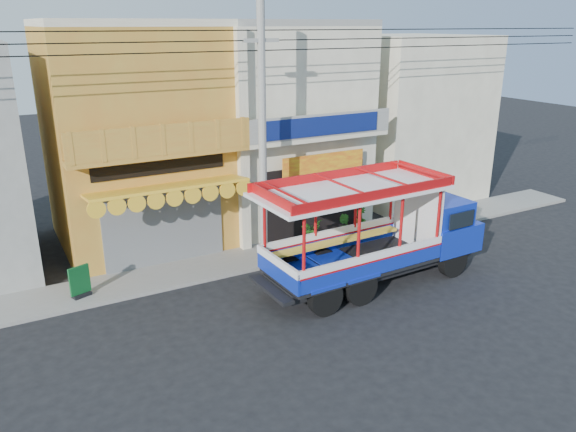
% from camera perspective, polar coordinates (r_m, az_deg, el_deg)
% --- Properties ---
extents(ground, '(90.00, 90.00, 0.00)m').
position_cam_1_polar(ground, '(17.79, 5.33, -8.18)').
color(ground, black).
rests_on(ground, ground).
extents(sidewalk, '(30.00, 2.00, 0.12)m').
position_cam_1_polar(sidewalk, '(20.87, -0.82, -3.67)').
color(sidewalk, slate).
rests_on(sidewalk, ground).
extents(shophouse_left, '(6.00, 7.50, 8.24)m').
position_cam_1_polar(shophouse_left, '(21.93, -15.26, 7.84)').
color(shophouse_left, '#BB7629').
rests_on(shophouse_left, ground).
extents(shophouse_right, '(6.00, 6.75, 8.24)m').
position_cam_1_polar(shophouse_right, '(24.03, -1.13, 9.42)').
color(shophouse_right, '#C1B79E').
rests_on(shophouse_right, ground).
extents(party_pilaster, '(0.35, 0.30, 8.00)m').
position_cam_1_polar(party_pilaster, '(20.01, -4.58, 7.11)').
color(party_pilaster, '#C1B79E').
rests_on(party_pilaster, ground).
extents(filler_building_right, '(6.00, 6.00, 7.60)m').
position_cam_1_polar(filler_building_right, '(28.03, 11.79, 9.77)').
color(filler_building_right, '#C1B79E').
rests_on(filler_building_right, ground).
extents(utility_pole, '(28.00, 0.26, 9.00)m').
position_cam_1_polar(utility_pole, '(18.50, -2.22, 9.44)').
color(utility_pole, gray).
rests_on(utility_pole, ground).
extents(songthaew_truck, '(7.86, 2.84, 3.63)m').
position_cam_1_polar(songthaew_truck, '(18.53, 10.06, -1.35)').
color(songthaew_truck, black).
rests_on(songthaew_truck, ground).
extents(green_sign, '(0.64, 0.46, 1.00)m').
position_cam_1_polar(green_sign, '(18.44, -20.37, -6.48)').
color(green_sign, black).
rests_on(green_sign, sidewalk).
extents(potted_plant_a, '(0.96, 0.89, 0.89)m').
position_cam_1_polar(potted_plant_a, '(21.56, 2.32, -1.49)').
color(potted_plant_a, '#235A19').
rests_on(potted_plant_a, sidewalk).
extents(potted_plant_b, '(0.58, 0.60, 0.85)m').
position_cam_1_polar(potted_plant_b, '(22.26, 5.82, -0.94)').
color(potted_plant_b, '#235A19').
rests_on(potted_plant_b, sidewalk).
extents(potted_plant_c, '(0.54, 0.54, 0.90)m').
position_cam_1_polar(potted_plant_c, '(23.08, 7.32, -0.21)').
color(potted_plant_c, '#235A19').
rests_on(potted_plant_c, sidewalk).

